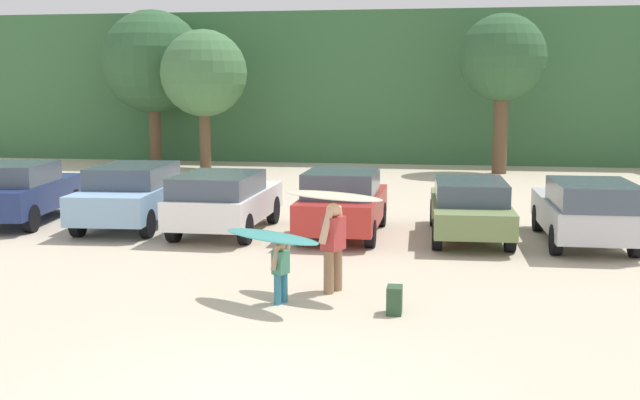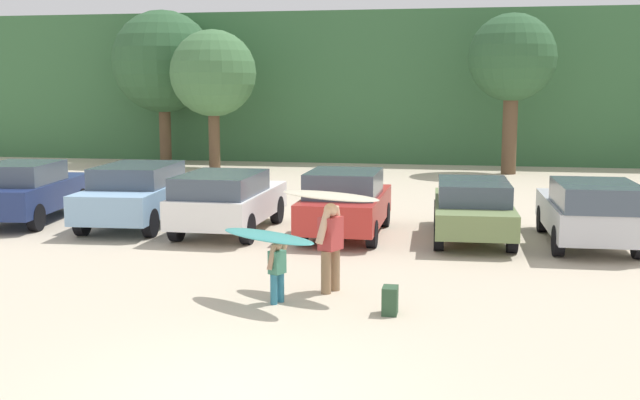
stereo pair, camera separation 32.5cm
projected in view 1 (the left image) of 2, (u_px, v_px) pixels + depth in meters
ground_plane at (246, 398)px, 9.09m from camera, size 120.00×120.00×0.00m
hillside_ridge at (405, 87)px, 41.27m from camera, size 108.00×12.00×7.00m
tree_left at (153, 62)px, 35.64m from camera, size 4.68×4.68×7.03m
tree_center at (204, 74)px, 33.08m from camera, size 3.69×3.69×5.97m
tree_far_left at (503, 59)px, 31.47m from camera, size 3.53×3.53×6.49m
parked_car_navy at (21, 191)px, 20.57m from camera, size 2.28×4.59×1.61m
parked_car_sky_blue at (133, 193)px, 20.02m from camera, size 2.18×4.54×1.58m
parked_car_white at (224, 200)px, 19.05m from camera, size 1.95×4.27×1.53m
parked_car_red at (343, 202)px, 18.75m from camera, size 1.85×4.10×1.61m
parked_car_olive_green at (470, 206)px, 18.48m from camera, size 1.94×4.57×1.40m
parked_car_silver at (586, 210)px, 17.61m from camera, size 1.94×4.33×1.54m
person_adult at (333, 242)px, 13.62m from camera, size 0.45×0.74×1.59m
person_child at (281, 268)px, 12.94m from camera, size 0.30×0.50×1.06m
surfboard_cream at (332, 196)px, 13.39m from camera, size 2.06×1.40×0.11m
surfboard_teal at (271, 237)px, 12.78m from camera, size 2.03×1.57×0.10m
backpack_dropped at (394, 300)px, 12.39m from camera, size 0.24×0.34×0.45m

